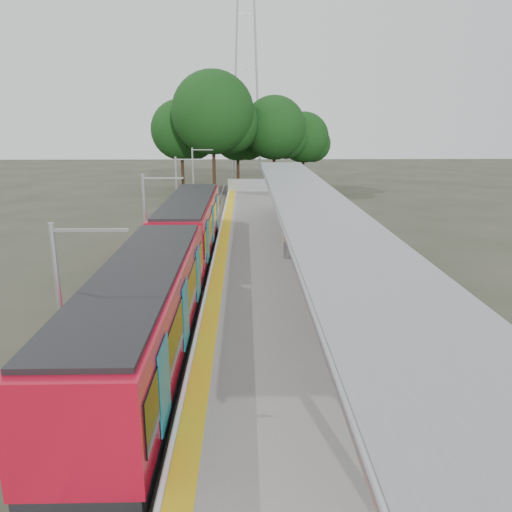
{
  "coord_description": "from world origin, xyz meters",
  "views": [
    {
      "loc": [
        -1.26,
        -5.78,
        7.98
      ],
      "look_at": [
        -0.8,
        14.94,
        2.3
      ],
      "focal_mm": 35.0,
      "sensor_mm": 36.0,
      "label": 1
    }
  ],
  "objects_px": {
    "info_pillar_near": "(316,300)",
    "info_pillar_far": "(286,230)",
    "bench_near": "(356,315)",
    "bench_mid": "(349,296)",
    "train": "(173,256)",
    "litter_bin": "(287,250)",
    "bench_far": "(297,230)"
  },
  "relations": [
    {
      "from": "bench_far",
      "to": "litter_bin",
      "type": "distance_m",
      "value": 4.26
    },
    {
      "from": "bench_near",
      "to": "bench_far",
      "type": "bearing_deg",
      "value": 78.9
    },
    {
      "from": "bench_mid",
      "to": "bench_far",
      "type": "distance_m",
      "value": 11.82
    },
    {
      "from": "bench_far",
      "to": "info_pillar_near",
      "type": "height_order",
      "value": "info_pillar_near"
    },
    {
      "from": "train",
      "to": "litter_bin",
      "type": "relative_size",
      "value": 32.73
    },
    {
      "from": "bench_near",
      "to": "bench_far",
      "type": "height_order",
      "value": "bench_far"
    },
    {
      "from": "bench_near",
      "to": "litter_bin",
      "type": "height_order",
      "value": "bench_near"
    },
    {
      "from": "bench_near",
      "to": "info_pillar_far",
      "type": "height_order",
      "value": "info_pillar_far"
    },
    {
      "from": "info_pillar_near",
      "to": "info_pillar_far",
      "type": "relative_size",
      "value": 0.84
    },
    {
      "from": "bench_near",
      "to": "bench_mid",
      "type": "height_order",
      "value": "bench_mid"
    },
    {
      "from": "bench_far",
      "to": "info_pillar_far",
      "type": "distance_m",
      "value": 1.55
    },
    {
      "from": "bench_mid",
      "to": "info_pillar_near",
      "type": "xyz_separation_m",
      "value": [
        -1.32,
        -0.58,
        0.09
      ]
    },
    {
      "from": "train",
      "to": "bench_far",
      "type": "relative_size",
      "value": 15.93
    },
    {
      "from": "train",
      "to": "bench_far",
      "type": "bearing_deg",
      "value": 49.96
    },
    {
      "from": "train",
      "to": "bench_far",
      "type": "xyz_separation_m",
      "value": [
        6.35,
        7.56,
        -0.45
      ]
    },
    {
      "from": "bench_near",
      "to": "info_pillar_near",
      "type": "distance_m",
      "value": 1.66
    },
    {
      "from": "info_pillar_far",
      "to": "train",
      "type": "bearing_deg",
      "value": -110.64
    },
    {
      "from": "info_pillar_far",
      "to": "litter_bin",
      "type": "distance_m",
      "value": 2.87
    },
    {
      "from": "train",
      "to": "bench_mid",
      "type": "bearing_deg",
      "value": -30.83
    },
    {
      "from": "bench_near",
      "to": "litter_bin",
      "type": "xyz_separation_m",
      "value": [
        -1.59,
        9.33,
        -0.14
      ]
    },
    {
      "from": "bench_mid",
      "to": "info_pillar_near",
      "type": "height_order",
      "value": "info_pillar_near"
    },
    {
      "from": "bench_near",
      "to": "info_pillar_far",
      "type": "bearing_deg",
      "value": 82.9
    },
    {
      "from": "info_pillar_near",
      "to": "info_pillar_far",
      "type": "bearing_deg",
      "value": 68.87
    },
    {
      "from": "litter_bin",
      "to": "bench_far",
      "type": "bearing_deg",
      "value": 77.25
    },
    {
      "from": "bench_near",
      "to": "train",
      "type": "bearing_deg",
      "value": 125.95
    },
    {
      "from": "bench_mid",
      "to": "info_pillar_far",
      "type": "distance_m",
      "value": 10.6
    },
    {
      "from": "bench_mid",
      "to": "info_pillar_far",
      "type": "height_order",
      "value": "info_pillar_far"
    },
    {
      "from": "bench_near",
      "to": "info_pillar_near",
      "type": "relative_size",
      "value": 1.01
    },
    {
      "from": "info_pillar_near",
      "to": "litter_bin",
      "type": "relative_size",
      "value": 1.92
    },
    {
      "from": "info_pillar_near",
      "to": "litter_bin",
      "type": "height_order",
      "value": "info_pillar_near"
    },
    {
      "from": "bench_near",
      "to": "litter_bin",
      "type": "bearing_deg",
      "value": 85.81
    },
    {
      "from": "bench_mid",
      "to": "bench_far",
      "type": "bearing_deg",
      "value": 103.72
    }
  ]
}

